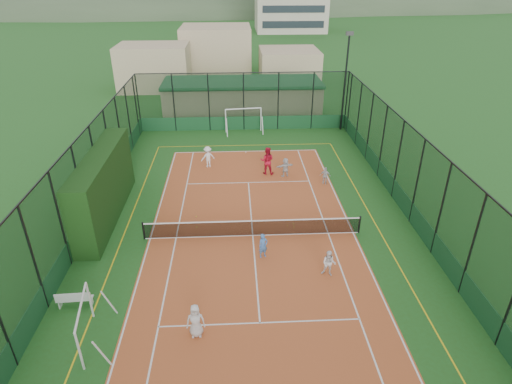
% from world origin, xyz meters
% --- Properties ---
extents(ground, '(300.00, 300.00, 0.00)m').
position_xyz_m(ground, '(0.00, 0.00, 0.00)').
color(ground, '#25551D').
rests_on(ground, ground).
extents(court_slab, '(11.17, 23.97, 0.01)m').
position_xyz_m(court_slab, '(0.00, 0.00, 0.01)').
color(court_slab, '#B35327').
rests_on(court_slab, ground).
extents(tennis_net, '(11.67, 0.12, 1.06)m').
position_xyz_m(tennis_net, '(0.00, 0.00, 0.53)').
color(tennis_net, black).
rests_on(tennis_net, ground).
extents(perimeter_fence, '(18.12, 34.12, 5.00)m').
position_xyz_m(perimeter_fence, '(0.00, 0.00, 2.50)').
color(perimeter_fence, black).
rests_on(perimeter_fence, ground).
extents(floodlight_ne, '(0.60, 0.26, 8.25)m').
position_xyz_m(floodlight_ne, '(8.60, 16.60, 4.12)').
color(floodlight_ne, black).
rests_on(floodlight_ne, ground).
extents(clubhouse, '(15.20, 7.20, 3.15)m').
position_xyz_m(clubhouse, '(0.00, 22.00, 1.57)').
color(clubhouse, tan).
rests_on(clubhouse, ground).
extents(distant_hills, '(200.00, 60.00, 24.00)m').
position_xyz_m(distant_hills, '(0.00, 150.00, 0.00)').
color(distant_hills, '#384C33').
rests_on(distant_hills, ground).
extents(hedge_left, '(1.31, 8.75, 3.83)m').
position_xyz_m(hedge_left, '(-8.30, 2.56, 1.91)').
color(hedge_left, black).
rests_on(hedge_left, ground).
extents(white_bench, '(1.50, 0.47, 0.83)m').
position_xyz_m(white_bench, '(-7.80, -4.98, 0.42)').
color(white_bench, white).
rests_on(white_bench, ground).
extents(futsal_goal_near, '(2.86, 1.21, 1.79)m').
position_xyz_m(futsal_goal_near, '(-6.69, -6.98, 0.89)').
color(futsal_goal_near, white).
rests_on(futsal_goal_near, ground).
extents(futsal_goal_far, '(3.28, 1.28, 2.06)m').
position_xyz_m(futsal_goal_far, '(-0.05, 16.48, 1.03)').
color(futsal_goal_far, white).
rests_on(futsal_goal_far, ground).
extents(child_near_left, '(0.74, 0.50, 1.48)m').
position_xyz_m(child_near_left, '(-2.53, -6.89, 0.75)').
color(child_near_left, silver).
rests_on(child_near_left, court_slab).
extents(child_near_mid, '(0.56, 0.48, 1.31)m').
position_xyz_m(child_near_mid, '(0.43, -1.90, 0.66)').
color(child_near_mid, '#457AC4').
rests_on(child_near_mid, court_slab).
extents(child_near_right, '(0.79, 0.71, 1.32)m').
position_xyz_m(child_near_right, '(3.39, -3.49, 0.67)').
color(child_near_right, white).
rests_on(child_near_right, court_slab).
extents(child_far_left, '(1.15, 0.92, 1.56)m').
position_xyz_m(child_far_left, '(-2.81, 9.12, 0.79)').
color(child_far_left, white).
rests_on(child_far_left, court_slab).
extents(child_far_right, '(0.75, 0.46, 1.19)m').
position_xyz_m(child_far_right, '(5.08, 5.95, 0.61)').
color(child_far_right, silver).
rests_on(child_far_right, court_slab).
extents(child_far_back, '(1.31, 0.75, 1.35)m').
position_xyz_m(child_far_back, '(2.57, 7.27, 0.68)').
color(child_far_back, silver).
rests_on(child_far_back, court_slab).
extents(coach, '(1.07, 0.90, 1.96)m').
position_xyz_m(coach, '(1.35, 7.76, 0.99)').
color(coach, red).
rests_on(coach, court_slab).
extents(tennis_balls, '(5.61, 1.48, 0.07)m').
position_xyz_m(tennis_balls, '(0.08, 1.13, 0.04)').
color(tennis_balls, '#CCE033').
rests_on(tennis_balls, court_slab).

